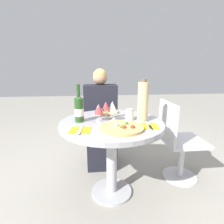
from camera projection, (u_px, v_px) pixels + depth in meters
ground_plane at (112, 192)px, 1.67m from camera, size 12.00×12.00×0.00m
dining_table at (112, 136)px, 1.53m from camera, size 0.89×0.89×0.71m
chair_behind_diner at (101, 126)px, 2.30m from camera, size 0.40×0.40×0.83m
seated_diner at (101, 123)px, 2.13m from camera, size 0.40×0.47×1.15m
chair_empty_side at (177, 142)px, 1.80m from camera, size 0.40×0.40×0.83m
pizza_large at (122, 127)px, 1.31m from camera, size 0.33×0.33×0.05m
pizza_small_far at (107, 112)px, 1.77m from camera, size 0.22×0.22×0.05m
wine_bottle at (79, 109)px, 1.47m from camera, size 0.08×0.08×0.32m
tall_carafe at (143, 102)px, 1.48m from camera, size 0.09×0.09×0.36m
sugar_shaker at (130, 115)px, 1.53m from camera, size 0.07×0.07×0.10m
wine_glass_back_left at (99, 108)px, 1.57m from camera, size 0.07×0.07×0.13m
wine_glass_front_left at (99, 109)px, 1.48m from camera, size 0.08×0.08×0.15m
wine_glass_center at (106, 106)px, 1.53m from camera, size 0.07×0.07×0.17m
wine_glass_front_right at (113, 109)px, 1.50m from camera, size 0.08×0.08×0.14m
wine_glass_back_right at (112, 106)px, 1.58m from camera, size 0.07×0.07×0.15m
place_setting_left at (80, 130)px, 1.28m from camera, size 0.17×0.19×0.01m
place_setting_right at (149, 126)px, 1.37m from camera, size 0.17×0.19×0.01m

